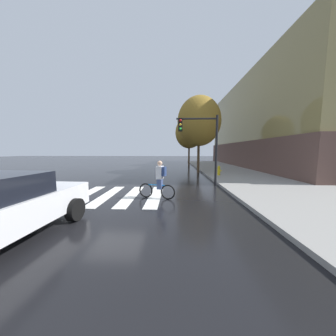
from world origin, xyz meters
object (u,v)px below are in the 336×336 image
Objects in this scene: cyclist at (159,180)px; fire_hydrant at (219,170)px; street_tree_near at (199,121)px; traffic_light_near at (203,138)px; street_tree_mid at (189,132)px.

cyclist is 7.70m from fire_hydrant.
street_tree_near reaches higher than cyclist.
traffic_light_near is (2.35, 2.90, 2.02)m from cyclist.
traffic_light_near is 5.38× the size of fire_hydrant.
cyclist is at bearing -129.04° from traffic_light_near.
street_tree_near is 1.04× the size of street_tree_mid.
street_tree_near is at bearing -88.63° from street_tree_mid.
cyclist is 10.41m from street_tree_near.
street_tree_mid is (-0.19, 7.88, -0.20)m from street_tree_near.
street_tree_near is at bearing 115.03° from fire_hydrant.
street_tree_near is (3.04, 9.09, 4.05)m from cyclist.
street_tree_near reaches higher than traffic_light_near.
cyclist is 17.64m from street_tree_mid.
street_tree_mid reaches higher than cyclist.
cyclist reaches higher than fire_hydrant.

